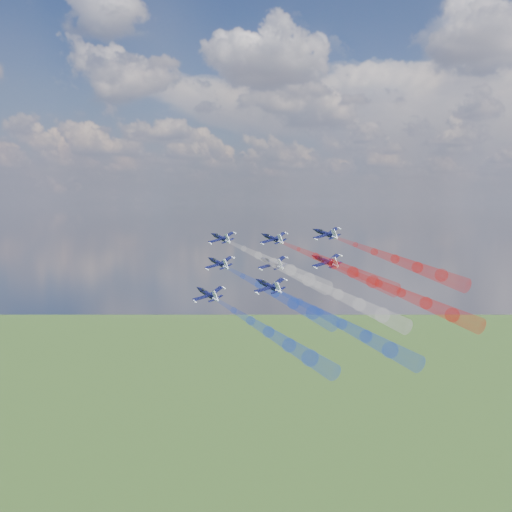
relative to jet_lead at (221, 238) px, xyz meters
The scene contains 16 objects.
jet_lead is the anchor object (origin of this frame).
trail_lead 25.84m from the jet_lead, 23.63° to the right, with size 3.63×42.06×3.63m, color silver, non-canonical shape.
jet_inner_left 13.83m from the jet_lead, 58.60° to the right, with size 8.71×10.89×2.90m, color black, non-canonical shape.
trail_inner_left 37.92m from the jet_lead, 34.98° to the right, with size 3.63×42.06×3.63m, color blue, non-canonical shape.
jet_inner_right 15.31m from the jet_lead, 14.79° to the left, with size 8.71×10.89×2.90m, color black, non-canonical shape.
trail_inner_right 38.84m from the jet_lead, ahead, with size 3.63×42.06×3.63m, color red, non-canonical shape.
jet_outer_left 30.75m from the jet_lead, 62.19° to the right, with size 8.71×10.89×2.90m, color black, non-canonical shape.
trail_outer_left 53.46m from the jet_lead, 44.00° to the right, with size 3.63×42.06×3.63m, color blue, non-canonical shape.
jet_center_third 23.48m from the jet_lead, 20.46° to the right, with size 8.71×10.89×2.90m, color black, non-canonical shape.
trail_center_third 49.30m from the jet_lead, 22.13° to the right, with size 3.63×42.06×3.63m, color silver, non-canonical shape.
jet_outer_right 30.27m from the jet_lead, 15.03° to the left, with size 8.71×10.89×2.90m, color black, non-canonical shape.
trail_outer_right 52.56m from the jet_lead, ahead, with size 3.63×42.06×3.63m, color red, non-canonical shape.
jet_rear_left 35.76m from the jet_lead, 36.17° to the right, with size 8.71×10.89×2.90m, color black, non-canonical shape.
trail_rear_left 61.22m from the jet_lead, 30.86° to the right, with size 3.63×42.06×3.63m, color blue, non-canonical shape.
jet_rear_right 35.48m from the jet_lead, ahead, with size 8.71×10.89×2.90m, color black, non-canonical shape.
trail_rear_right 60.66m from the jet_lead, 13.84° to the right, with size 3.63×42.06×3.63m, color red, non-canonical shape.
Camera 1 is at (105.08, -126.17, 172.72)m, focal length 45.13 mm.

